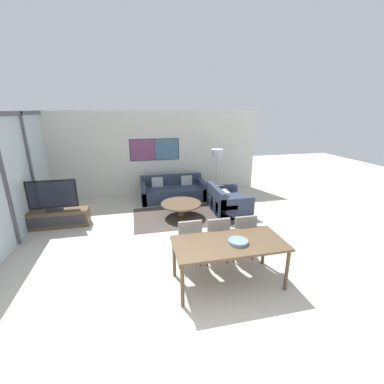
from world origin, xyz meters
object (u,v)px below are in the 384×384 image
(television, at_px, (52,196))
(dining_chair_right, at_px, (242,234))
(coffee_table, at_px, (181,206))
(floor_lamp, at_px, (217,156))
(sofa_side, at_px, (226,202))
(dining_chair_centre, at_px, (216,237))
(dining_table, at_px, (229,246))
(dining_chair_left, at_px, (189,239))
(sofa_main, at_px, (173,191))
(tv_console, at_px, (56,218))
(fruit_bowl, at_px, (238,241))

(television, relative_size, dining_chair_right, 1.20)
(television, xyz_separation_m, coffee_table, (3.18, -0.06, -0.53))
(floor_lamp, bearing_deg, sofa_side, -93.88)
(dining_chair_right, bearing_deg, dining_chair_centre, 179.81)
(dining_table, distance_m, dining_chair_left, 0.88)
(coffee_table, relative_size, floor_lamp, 0.68)
(television, relative_size, sofa_main, 0.56)
(sofa_side, distance_m, dining_chair_centre, 2.66)
(television, distance_m, sofa_side, 4.56)
(tv_console, xyz_separation_m, fruit_bowl, (3.56, -3.10, 0.58))
(sofa_main, distance_m, dining_chair_centre, 3.81)
(television, bearing_deg, coffee_table, -1.14)
(coffee_table, bearing_deg, fruit_bowl, -82.85)
(dining_chair_left, height_order, floor_lamp, floor_lamp)
(coffee_table, bearing_deg, sofa_side, 4.00)
(dining_chair_right, relative_size, floor_lamp, 0.59)
(sofa_side, xyz_separation_m, dining_chair_centre, (-1.09, -2.41, 0.27))
(dining_chair_centre, xyz_separation_m, floor_lamp, (1.18, 3.65, 0.88))
(sofa_main, relative_size, dining_table, 1.11)
(fruit_bowl, bearing_deg, dining_chair_centre, 99.95)
(sofa_side, distance_m, dining_chair_left, 2.90)
(dining_table, relative_size, fruit_bowl, 5.74)
(dining_chair_right, height_order, fruit_bowl, dining_chair_right)
(dining_chair_centre, bearing_deg, television, 145.31)
(dining_chair_left, xyz_separation_m, floor_lamp, (1.71, 3.63, 0.88))
(dining_chair_right, height_order, floor_lamp, floor_lamp)
(coffee_table, xyz_separation_m, dining_chair_left, (-0.28, -2.29, 0.24))
(dining_table, bearing_deg, floor_lamp, 74.73)
(dining_chair_left, height_order, dining_chair_centre, same)
(tv_console, bearing_deg, coffee_table, -1.12)
(tv_console, bearing_deg, sofa_side, 0.40)
(sofa_main, xyz_separation_m, dining_chair_left, (-0.28, -3.77, 0.27))
(sofa_main, height_order, dining_chair_right, dining_chair_right)
(fruit_bowl, bearing_deg, sofa_main, 94.82)
(fruit_bowl, relative_size, floor_lamp, 0.20)
(sofa_main, xyz_separation_m, coffee_table, (0.00, -1.48, 0.03))
(coffee_table, relative_size, dining_chair_right, 1.16)
(tv_console, relative_size, fruit_bowl, 4.87)
(dining_chair_left, bearing_deg, fruit_bowl, -48.59)
(sofa_main, xyz_separation_m, fruit_bowl, (0.38, -4.52, 0.54))
(television, height_order, sofa_side, television)
(sofa_main, height_order, sofa_side, same)
(dining_chair_left, bearing_deg, coffee_table, 83.10)
(fruit_bowl, bearing_deg, dining_chair_left, 131.41)
(dining_table, xyz_separation_m, fruit_bowl, (0.13, -0.06, 0.11))
(television, height_order, sofa_main, television)
(tv_console, distance_m, sofa_main, 3.48)
(dining_chair_right, bearing_deg, dining_table, -128.71)
(tv_console, distance_m, coffee_table, 3.18)
(tv_console, height_order, dining_chair_centre, dining_chair_centre)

